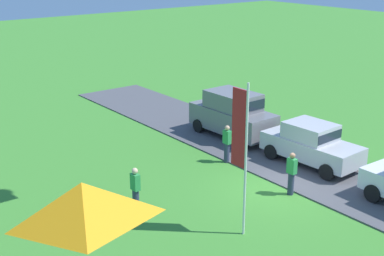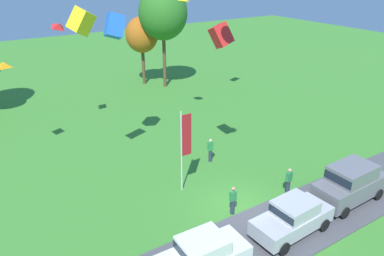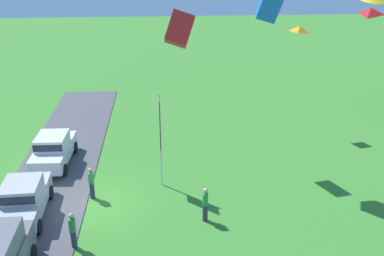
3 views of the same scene
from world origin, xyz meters
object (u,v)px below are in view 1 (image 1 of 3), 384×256
object	(u,v)px
person_on_lawn	(227,144)
kite_diamond_trailing_tail	(83,202)
car_sedan_near_entrance	(311,143)
car_suv_mid_row	(233,113)
flag_banner	(241,140)
person_watching_sky	(291,173)
person_beside_suv	(135,190)

from	to	relation	value
person_on_lawn	kite_diamond_trailing_tail	distance (m)	18.93
car_sedan_near_entrance	car_suv_mid_row	world-z (taller)	car_suv_mid_row
person_on_lawn	flag_banner	size ratio (longest dim) A/B	0.33
flag_banner	kite_diamond_trailing_tail	bearing A→B (deg)	130.11
person_watching_sky	flag_banner	world-z (taller)	flag_banner
flag_banner	kite_diamond_trailing_tail	distance (m)	12.45
person_on_lawn	person_watching_sky	distance (m)	4.00
car_sedan_near_entrance	kite_diamond_trailing_tail	xyz separation A→B (m)	(-10.09, 15.52, 5.78)
car_suv_mid_row	person_beside_suv	xyz separation A→B (m)	(-3.96, 8.15, -0.42)
car_suv_mid_row	person_beside_suv	distance (m)	9.07
car_sedan_near_entrance	person_on_lawn	xyz separation A→B (m)	(2.47, 2.66, -0.16)
person_watching_sky	kite_diamond_trailing_tail	size ratio (longest dim) A/B	1.69
flag_banner	kite_diamond_trailing_tail	size ratio (longest dim) A/B	5.09
kite_diamond_trailing_tail	person_on_lawn	bearing A→B (deg)	-45.68
person_beside_suv	flag_banner	xyz separation A→B (m)	(-3.26, -1.98, 2.38)
person_on_lawn	kite_diamond_trailing_tail	xyz separation A→B (m)	(-12.56, 12.86, 5.94)
person_watching_sky	kite_diamond_trailing_tail	distance (m)	16.37
person_on_lawn	kite_diamond_trailing_tail	world-z (taller)	kite_diamond_trailing_tail
person_on_lawn	person_watching_sky	size ratio (longest dim) A/B	1.00
person_beside_suv	person_on_lawn	bearing A→B (deg)	-74.21
person_on_lawn	flag_banner	bearing A→B (deg)	142.52
person_on_lawn	person_beside_suv	world-z (taller)	same
car_suv_mid_row	person_on_lawn	distance (m)	3.40
person_beside_suv	person_watching_sky	distance (m)	5.98
car_suv_mid_row	person_watching_sky	bearing A→B (deg)	157.22
car_sedan_near_entrance	kite_diamond_trailing_tail	distance (m)	19.39
car_sedan_near_entrance	car_suv_mid_row	size ratio (longest dim) A/B	0.97
person_beside_suv	kite_diamond_trailing_tail	size ratio (longest dim) A/B	1.69
car_sedan_near_entrance	flag_banner	world-z (taller)	flag_banner
person_beside_suv	person_watching_sky	world-z (taller)	same
person_on_lawn	flag_banner	distance (m)	6.59
person_beside_suv	kite_diamond_trailing_tail	world-z (taller)	kite_diamond_trailing_tail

